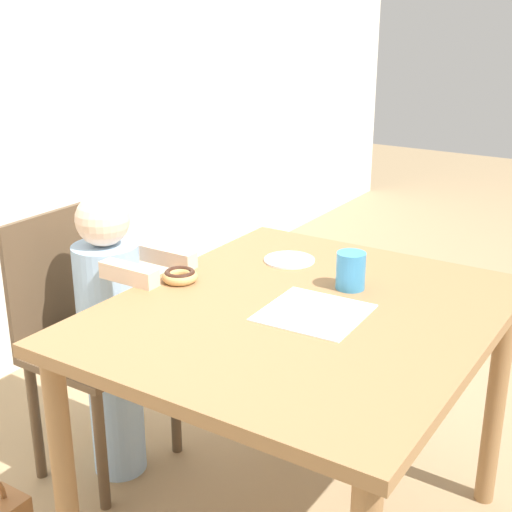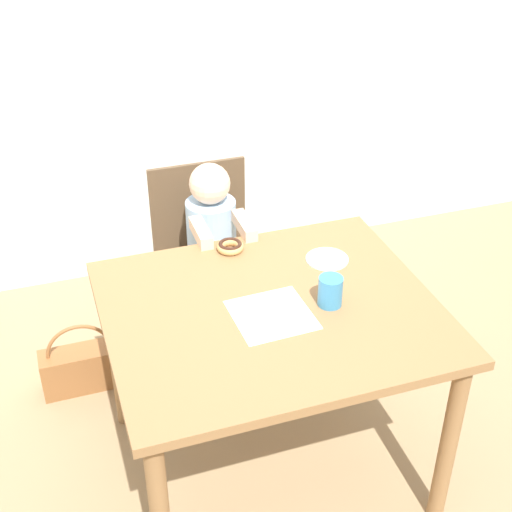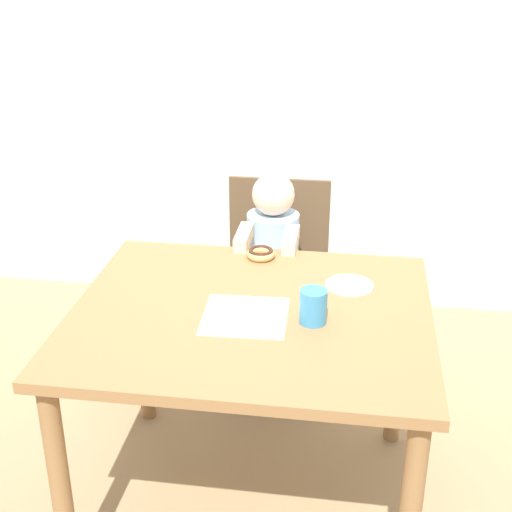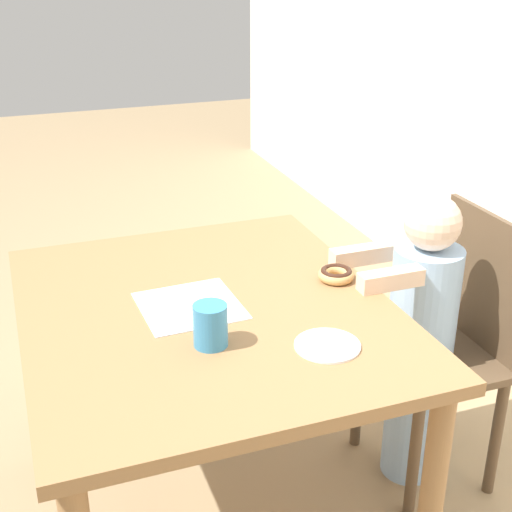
# 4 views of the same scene
# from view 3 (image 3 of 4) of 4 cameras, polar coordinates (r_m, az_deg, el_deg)

# --- Properties ---
(ground_plane) EXTENTS (12.00, 12.00, 0.00)m
(ground_plane) POSITION_cam_3_polar(r_m,az_deg,el_deg) (2.65, -0.35, -18.88)
(ground_plane) COLOR #997F5B
(wall_back) EXTENTS (8.00, 0.05, 2.50)m
(wall_back) POSITION_cam_3_polar(r_m,az_deg,el_deg) (3.55, 3.58, 15.10)
(wall_back) COLOR silver
(wall_back) RESTS_ON ground_plane
(dining_table) EXTENTS (1.11, 0.95, 0.76)m
(dining_table) POSITION_cam_3_polar(r_m,az_deg,el_deg) (2.26, -0.40, -6.62)
(dining_table) COLOR olive
(dining_table) RESTS_ON ground_plane
(chair) EXTENTS (0.43, 0.36, 0.89)m
(chair) POSITION_cam_3_polar(r_m,az_deg,el_deg) (3.04, 1.56, -1.97)
(chair) COLOR brown
(chair) RESTS_ON ground_plane
(child_figure) EXTENTS (0.23, 0.38, 0.98)m
(child_figure) POSITION_cam_3_polar(r_m,az_deg,el_deg) (2.93, 1.31, -2.24)
(child_figure) COLOR #99BCE0
(child_figure) RESTS_ON ground_plane
(donut) EXTENTS (0.10, 0.10, 0.03)m
(donut) POSITION_cam_3_polar(r_m,az_deg,el_deg) (2.55, 0.39, 0.22)
(donut) COLOR tan
(donut) RESTS_ON dining_table
(napkin) EXTENTS (0.26, 0.26, 0.00)m
(napkin) POSITION_cam_3_polar(r_m,az_deg,el_deg) (2.17, -0.88, -4.82)
(napkin) COLOR white
(napkin) RESTS_ON dining_table
(handbag) EXTENTS (0.35, 0.13, 0.34)m
(handbag) POSITION_cam_3_polar(r_m,az_deg,el_deg) (3.23, -9.69, -7.89)
(handbag) COLOR brown
(handbag) RESTS_ON ground_plane
(cup) EXTENTS (0.08, 0.08, 0.11)m
(cup) POSITION_cam_3_polar(r_m,az_deg,el_deg) (2.12, 4.60, -4.04)
(cup) COLOR teal
(cup) RESTS_ON dining_table
(plate) EXTENTS (0.16, 0.16, 0.01)m
(plate) POSITION_cam_3_polar(r_m,az_deg,el_deg) (2.37, 7.49, -2.32)
(plate) COLOR white
(plate) RESTS_ON dining_table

